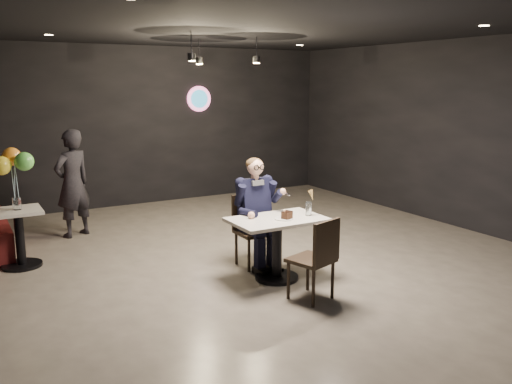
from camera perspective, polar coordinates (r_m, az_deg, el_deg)
floor at (r=7.05m, az=3.09°, el=-7.75°), size 9.00×9.00×0.00m
wall_sign at (r=10.99m, az=-6.03°, el=9.73°), size 0.50×0.06×0.50m
pendant_lights at (r=8.43m, az=-4.32°, el=15.25°), size 1.40×1.20×0.36m
main_table at (r=6.48m, az=2.21°, el=-5.99°), size 1.10×0.70×0.75m
chair_far at (r=6.91m, az=-0.19°, el=-4.14°), size 0.42×0.46×0.92m
chair_near at (r=5.90m, az=5.80°, el=-6.94°), size 0.54×0.56×0.92m
seated_man at (r=6.84m, az=-0.19°, el=-2.04°), size 0.60×0.80×1.44m
dessert_plate at (r=6.33m, az=2.96°, el=-2.83°), size 0.22×0.22×0.01m
cake_slice at (r=6.31m, az=3.28°, el=-2.45°), size 0.13×0.12×0.08m
mint_leaf at (r=6.30m, az=3.23°, el=-2.10°), size 0.06×0.04×0.01m
sundae_glass at (r=6.52m, az=5.55°, el=-1.76°), size 0.07×0.07×0.16m
wafer_cone at (r=6.50m, az=5.88°, el=-0.33°), size 0.08×0.08×0.13m
side_table at (r=7.53m, az=-23.58°, el=-4.64°), size 0.57×0.57×0.71m
balloon_vase at (r=7.42m, az=-23.87°, el=-1.12°), size 0.10×0.10×0.16m
balloon_bunch at (r=7.35m, az=-24.13°, el=2.10°), size 0.42×0.42×0.70m
passerby at (r=8.64m, az=-18.74°, el=0.87°), size 0.71×0.61×1.64m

